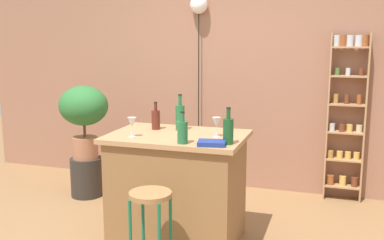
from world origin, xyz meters
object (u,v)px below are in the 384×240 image
bottle_wine_red (180,117)px  bottle_sauce_amber (228,130)px  plant_stool (87,177)px  wine_glass_center (216,123)px  bar_stool (151,216)px  spice_shelf (346,114)px  pendant_globe_light (199,8)px  cookbook (212,143)px  bottle_soda_blue (156,119)px  potted_plant (84,111)px  bottle_spirits_clear (182,132)px  wine_glass_left (132,123)px

bottle_wine_red → bottle_sauce_amber: size_ratio=1.12×
plant_stool → wine_glass_center: 2.04m
plant_stool → bar_stool: bearing=-45.7°
spice_shelf → bottle_sauce_amber: bearing=-117.2°
bottle_sauce_amber → pendant_globe_light: pendant_globe_light is taller
cookbook → bottle_sauce_amber: bearing=26.3°
plant_stool → bottle_soda_blue: bottle_soda_blue is taller
spice_shelf → pendant_globe_light: pendant_globe_light is taller
bar_stool → bottle_wine_red: bearing=94.7°
spice_shelf → cookbook: spice_shelf is taller
bar_stool → potted_plant: bearing=134.3°
bottle_soda_blue → pendant_globe_light: (-0.03, 1.39, 1.04)m
bottle_wine_red → wine_glass_center: (0.38, -0.17, -0.00)m
pendant_globe_light → cookbook: bearing=-70.0°
plant_stool → cookbook: bearing=-31.0°
bottle_wine_red → bottle_sauce_amber: (0.53, -0.39, -0.01)m
bar_stool → bottle_spirits_clear: bearing=71.9°
bottle_wine_red → wine_glass_center: size_ratio=1.95×
spice_shelf → plant_stool: spice_shelf is taller
bar_stool → pendant_globe_light: 2.74m
bottle_spirits_clear → wine_glass_center: (0.19, 0.31, 0.02)m
spice_shelf → wine_glass_left: spice_shelf is taller
pendant_globe_light → bottle_spirits_clear: bearing=-76.7°
spice_shelf → wine_glass_center: (-1.03, -1.50, 0.11)m
spice_shelf → cookbook: 2.05m
cookbook → wine_glass_center: bearing=87.7°
bottle_wine_red → cookbook: size_ratio=1.53×
plant_stool → cookbook: size_ratio=2.07×
wine_glass_center → cookbook: size_ratio=0.78×
bar_stool → cookbook: cookbook is taller
spice_shelf → bottle_wine_red: 1.94m
spice_shelf → bottle_sauce_amber: size_ratio=6.30×
bottle_sauce_amber → wine_glass_left: (-0.81, 0.00, 0.01)m
wine_glass_left → plant_stool: bearing=137.1°
spice_shelf → bottle_sauce_amber: 1.93m
potted_plant → bottle_spirits_clear: bearing=-35.1°
bottle_wine_red → bottle_sauce_amber: 0.66m
potted_plant → bottle_soda_blue: size_ratio=3.27×
potted_plant → pendant_globe_light: (1.07, 0.78, 1.12)m
plant_stool → potted_plant: (0.00, 0.00, 0.74)m
spice_shelf → bottle_soda_blue: spice_shelf is taller
plant_stool → wine_glass_center: (1.70, -0.75, 0.85)m
bottle_soda_blue → bottle_wine_red: bearing=8.3°
bar_stool → bottle_soda_blue: bearing=109.4°
bottle_wine_red → bottle_soda_blue: bearing=-171.7°
bottle_soda_blue → bottle_sauce_amber: bearing=-25.6°
plant_stool → bottle_wine_red: size_ratio=1.35×
spice_shelf → plant_stool: 2.93m
pendant_globe_light → potted_plant: bearing=-143.8°
bottle_wine_red → cookbook: 0.64m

